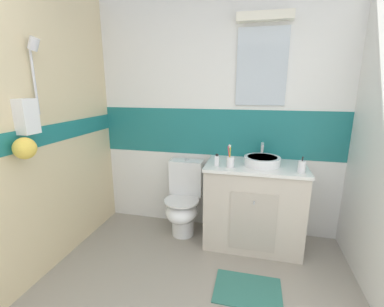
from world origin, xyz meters
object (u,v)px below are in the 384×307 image
toilet (184,201)px  soap_dispenser (302,167)px  toothbrush_cup (230,161)px  sink_basin (262,160)px  perfume_flask_small (217,160)px

toilet → soap_dispenser: bearing=-9.8°
toilet → toothbrush_cup: bearing=-19.6°
sink_basin → perfume_flask_small: (-0.41, -0.14, 0.01)m
sink_basin → perfume_flask_small: sink_basin is taller
sink_basin → toilet: sink_basin is taller
toilet → perfume_flask_small: size_ratio=6.79×
toothbrush_cup → soap_dispenser: bearing=-1.3°
soap_dispenser → toothbrush_cup: bearing=178.7°
soap_dispenser → perfume_flask_small: size_ratio=1.23×
sink_basin → soap_dispenser: bearing=-24.9°
soap_dispenser → perfume_flask_small: bearing=178.8°
toilet → sink_basin: bearing=-2.8°
sink_basin → soap_dispenser: (0.33, -0.15, 0.01)m
sink_basin → soap_dispenser: size_ratio=2.63×
soap_dispenser → sink_basin: bearing=155.1°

